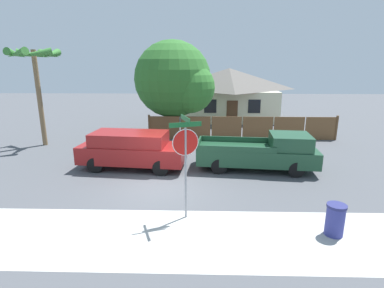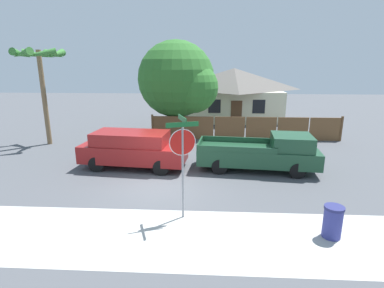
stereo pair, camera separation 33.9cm
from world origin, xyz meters
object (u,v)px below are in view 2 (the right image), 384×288
house (233,92)px  red_suv (133,148)px  orange_pickup (263,153)px  palm_tree (40,62)px  stop_sign (183,150)px  trash_bin (333,222)px  oak_tree (180,81)px

house → red_suv: bearing=-112.2°
red_suv → orange_pickup: bearing=5.5°
palm_tree → red_suv: (6.38, -4.11, -4.00)m
stop_sign → trash_bin: size_ratio=3.46×
house → trash_bin: 20.16m
red_suv → trash_bin: size_ratio=5.31×
trash_bin → red_suv: bearing=141.7°
house → orange_pickup: 14.46m
red_suv → trash_bin: red_suv is taller
palm_tree → stop_sign: bearing=-44.0°
house → orange_pickup: size_ratio=1.51×
red_suv → orange_pickup: (6.17, -0.03, -0.12)m
house → oak_tree: 8.60m
stop_sign → house: bearing=61.2°
red_suv → trash_bin: (7.19, -5.68, -0.47)m
palm_tree → stop_sign: palm_tree is taller
oak_tree → house: bearing=59.9°
red_suv → stop_sign: 5.66m
orange_pickup → stop_sign: stop_sign is taller
orange_pickup → trash_bin: bearing=-74.1°
oak_tree → trash_bin: size_ratio=6.68×
palm_tree → trash_bin: size_ratio=5.96×
red_suv → trash_bin: 9.17m
stop_sign → palm_tree: bearing=116.4°
oak_tree → trash_bin: (5.57, -12.69, -3.26)m
palm_tree → stop_sign: 13.02m
oak_tree → stop_sign: 11.90m
orange_pickup → house: bearing=97.0°
trash_bin → house: bearing=93.8°
oak_tree → trash_bin: oak_tree is taller
oak_tree → orange_pickup: oak_tree is taller
red_suv → oak_tree: bearing=82.8°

